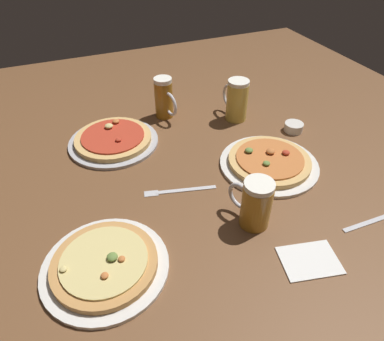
{
  "coord_description": "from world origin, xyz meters",
  "views": [
    {
      "loc": [
        -0.34,
        -0.82,
        0.74
      ],
      "look_at": [
        0.0,
        0.0,
        0.02
      ],
      "focal_mm": 32.72,
      "sensor_mm": 36.0,
      "label": 1
    }
  ],
  "objects_px": {
    "beer_mug_amber": "(236,100)",
    "fork_spare": "(178,190)",
    "pizza_plate_far": "(113,140)",
    "pizza_plate_side": "(105,265)",
    "pizza_plate_near": "(269,162)",
    "napkin_folded": "(310,260)",
    "beer_mug_pale": "(164,98)",
    "fork_left": "(376,220)",
    "beer_mug_dark": "(255,203)",
    "ramekin_butter": "(294,127)"
  },
  "relations": [
    {
      "from": "pizza_plate_far",
      "to": "fork_spare",
      "type": "relative_size",
      "value": 1.46
    },
    {
      "from": "ramekin_butter",
      "to": "pizza_plate_near",
      "type": "bearing_deg",
      "value": -143.7
    },
    {
      "from": "beer_mug_amber",
      "to": "ramekin_butter",
      "type": "height_order",
      "value": "beer_mug_amber"
    },
    {
      "from": "beer_mug_pale",
      "to": "fork_left",
      "type": "xyz_separation_m",
      "value": [
        0.36,
        -0.79,
        -0.08
      ]
    },
    {
      "from": "pizza_plate_near",
      "to": "fork_left",
      "type": "xyz_separation_m",
      "value": [
        0.15,
        -0.34,
        -0.01
      ]
    },
    {
      "from": "ramekin_butter",
      "to": "napkin_folded",
      "type": "relative_size",
      "value": 0.49
    },
    {
      "from": "fork_left",
      "to": "ramekin_butter",
      "type": "bearing_deg",
      "value": 82.68
    },
    {
      "from": "pizza_plate_near",
      "to": "fork_spare",
      "type": "relative_size",
      "value": 1.48
    },
    {
      "from": "beer_mug_amber",
      "to": "ramekin_butter",
      "type": "distance_m",
      "value": 0.25
    },
    {
      "from": "pizza_plate_near",
      "to": "pizza_plate_far",
      "type": "bearing_deg",
      "value": 143.57
    },
    {
      "from": "pizza_plate_near",
      "to": "beer_mug_pale",
      "type": "xyz_separation_m",
      "value": [
        -0.22,
        0.45,
        0.07
      ]
    },
    {
      "from": "napkin_folded",
      "to": "fork_left",
      "type": "bearing_deg",
      "value": 9.01
    },
    {
      "from": "beer_mug_amber",
      "to": "ramekin_butter",
      "type": "bearing_deg",
      "value": -46.59
    },
    {
      "from": "napkin_folded",
      "to": "pizza_plate_far",
      "type": "bearing_deg",
      "value": 115.53
    },
    {
      "from": "pizza_plate_side",
      "to": "beer_mug_dark",
      "type": "distance_m",
      "value": 0.42
    },
    {
      "from": "pizza_plate_side",
      "to": "beer_mug_dark",
      "type": "relative_size",
      "value": 2.13
    },
    {
      "from": "pizza_plate_far",
      "to": "pizza_plate_side",
      "type": "relative_size",
      "value": 1.04
    },
    {
      "from": "beer_mug_pale",
      "to": "fork_left",
      "type": "relative_size",
      "value": 0.77
    },
    {
      "from": "pizza_plate_near",
      "to": "napkin_folded",
      "type": "distance_m",
      "value": 0.4
    },
    {
      "from": "fork_spare",
      "to": "fork_left",
      "type": "bearing_deg",
      "value": -34.99
    },
    {
      "from": "pizza_plate_near",
      "to": "beer_mug_dark",
      "type": "bearing_deg",
      "value": -131.95
    },
    {
      "from": "pizza_plate_near",
      "to": "napkin_folded",
      "type": "bearing_deg",
      "value": -107.21
    },
    {
      "from": "napkin_folded",
      "to": "beer_mug_amber",
      "type": "bearing_deg",
      "value": 77.11
    },
    {
      "from": "pizza_plate_far",
      "to": "beer_mug_amber",
      "type": "height_order",
      "value": "beer_mug_amber"
    },
    {
      "from": "pizza_plate_far",
      "to": "pizza_plate_side",
      "type": "height_order",
      "value": "pizza_plate_far"
    },
    {
      "from": "napkin_folded",
      "to": "ramekin_butter",
      "type": "bearing_deg",
      "value": 58.46
    },
    {
      "from": "pizza_plate_side",
      "to": "napkin_folded",
      "type": "bearing_deg",
      "value": -20.12
    },
    {
      "from": "pizza_plate_side",
      "to": "beer_mug_pale",
      "type": "xyz_separation_m",
      "value": [
        0.39,
        0.65,
        0.07
      ]
    },
    {
      "from": "beer_mug_pale",
      "to": "beer_mug_dark",
      "type": "bearing_deg",
      "value": -87.08
    },
    {
      "from": "beer_mug_pale",
      "to": "ramekin_butter",
      "type": "relative_size",
      "value": 2.31
    },
    {
      "from": "pizza_plate_far",
      "to": "fork_left",
      "type": "xyz_separation_m",
      "value": [
        0.61,
        -0.67,
        -0.01
      ]
    },
    {
      "from": "beer_mug_dark",
      "to": "pizza_plate_far",
      "type": "bearing_deg",
      "value": 116.93
    },
    {
      "from": "beer_mug_pale",
      "to": "napkin_folded",
      "type": "xyz_separation_m",
      "value": [
        0.1,
        -0.83,
        -0.08
      ]
    },
    {
      "from": "beer_mug_amber",
      "to": "beer_mug_pale",
      "type": "bearing_deg",
      "value": 154.5
    },
    {
      "from": "pizza_plate_far",
      "to": "fork_left",
      "type": "bearing_deg",
      "value": -48.11
    },
    {
      "from": "beer_mug_dark",
      "to": "fork_spare",
      "type": "distance_m",
      "value": 0.26
    },
    {
      "from": "napkin_folded",
      "to": "fork_left",
      "type": "relative_size",
      "value": 0.68
    },
    {
      "from": "pizza_plate_side",
      "to": "beer_mug_pale",
      "type": "height_order",
      "value": "beer_mug_pale"
    },
    {
      "from": "pizza_plate_far",
      "to": "ramekin_butter",
      "type": "relative_size",
      "value": 4.57
    },
    {
      "from": "beer_mug_dark",
      "to": "beer_mug_pale",
      "type": "xyz_separation_m",
      "value": [
        -0.03,
        0.66,
        0.01
      ]
    },
    {
      "from": "beer_mug_amber",
      "to": "beer_mug_pale",
      "type": "height_order",
      "value": "beer_mug_amber"
    },
    {
      "from": "fork_spare",
      "to": "pizza_plate_far",
      "type": "bearing_deg",
      "value": 110.55
    },
    {
      "from": "pizza_plate_far",
      "to": "fork_spare",
      "type": "xyz_separation_m",
      "value": [
        0.13,
        -0.34,
        -0.01
      ]
    },
    {
      "from": "pizza_plate_near",
      "to": "beer_mug_amber",
      "type": "height_order",
      "value": "beer_mug_amber"
    },
    {
      "from": "pizza_plate_side",
      "to": "beer_mug_pale",
      "type": "distance_m",
      "value": 0.76
    },
    {
      "from": "fork_left",
      "to": "pizza_plate_far",
      "type": "bearing_deg",
      "value": 131.89
    },
    {
      "from": "pizza_plate_near",
      "to": "fork_left",
      "type": "distance_m",
      "value": 0.37
    },
    {
      "from": "pizza_plate_far",
      "to": "napkin_folded",
      "type": "distance_m",
      "value": 0.79
    },
    {
      "from": "beer_mug_amber",
      "to": "fork_spare",
      "type": "bearing_deg",
      "value": -138.82
    },
    {
      "from": "pizza_plate_far",
      "to": "ramekin_butter",
      "type": "distance_m",
      "value": 0.69
    }
  ]
}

